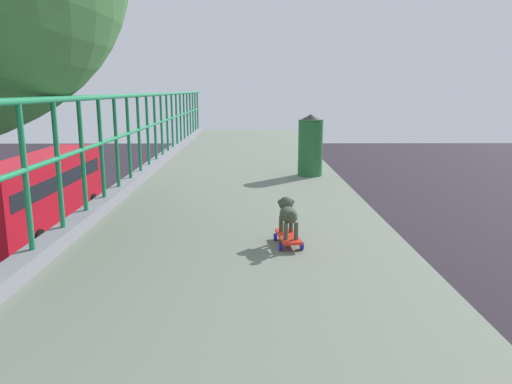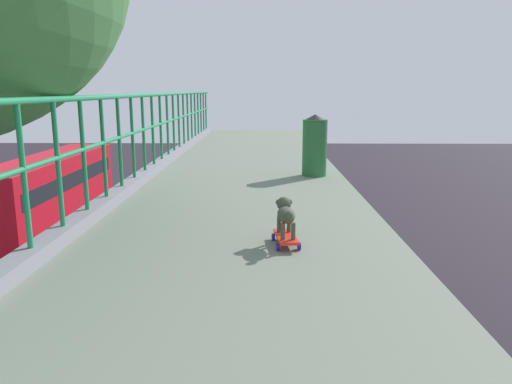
{
  "view_description": "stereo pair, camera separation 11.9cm",
  "coord_description": "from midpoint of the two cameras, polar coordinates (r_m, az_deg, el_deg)",
  "views": [
    {
      "loc": [
        1.42,
        -1.4,
        6.62
      ],
      "look_at": [
        1.47,
        3.49,
        5.6
      ],
      "focal_mm": 34.24,
      "sensor_mm": 36.0,
      "label": 1
    },
    {
      "loc": [
        1.54,
        -1.4,
        6.62
      ],
      "look_at": [
        1.47,
        3.49,
        5.6
      ],
      "focal_mm": 34.24,
      "sensor_mm": 36.0,
      "label": 2
    }
  ],
  "objects": [
    {
      "name": "city_bus",
      "position": [
        25.19,
        -22.73,
        0.32
      ],
      "size": [
        2.53,
        11.29,
        3.53
      ],
      "color": "red",
      "rests_on": "ground"
    },
    {
      "name": "toy_skateboard",
      "position": [
        4.23,
        4.31,
        -5.32
      ],
      "size": [
        0.24,
        0.45,
        0.09
      ],
      "color": "red",
      "rests_on": "overpass_deck"
    },
    {
      "name": "small_dog",
      "position": [
        4.19,
        4.3,
        -2.47
      ],
      "size": [
        0.18,
        0.4,
        0.31
      ],
      "color": "#424838",
      "rests_on": "toy_skateboard"
    },
    {
      "name": "litter_bin",
      "position": [
        7.62,
        7.32,
        5.5
      ],
      "size": [
        0.38,
        0.38,
        0.95
      ],
      "color": "#276334",
      "rests_on": "overpass_deck"
    }
  ]
}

